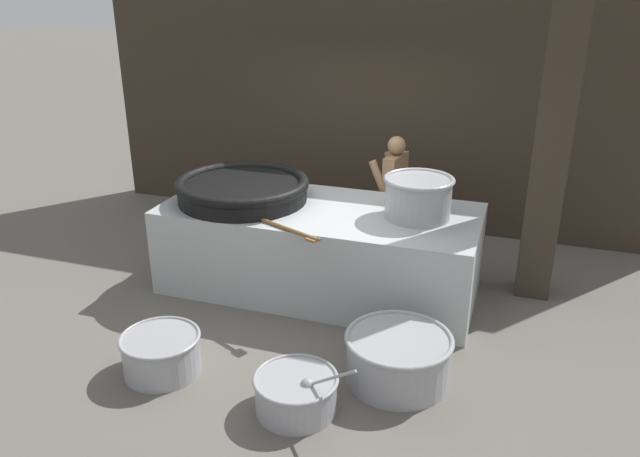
% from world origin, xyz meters
% --- Properties ---
extents(ground_plane, '(60.00, 60.00, 0.00)m').
position_xyz_m(ground_plane, '(0.00, 0.00, 0.00)').
color(ground_plane, '#666059').
extents(back_wall, '(7.71, 0.24, 3.66)m').
position_xyz_m(back_wall, '(0.00, 2.24, 1.83)').
color(back_wall, '#382D23').
rests_on(back_wall, ground_plane).
extents(support_pillar, '(0.36, 0.36, 3.66)m').
position_xyz_m(support_pillar, '(2.25, 0.65, 1.83)').
color(support_pillar, '#382D23').
rests_on(support_pillar, ground_plane).
extents(hearth_platform, '(3.38, 1.47, 0.95)m').
position_xyz_m(hearth_platform, '(0.00, 0.00, 0.47)').
color(hearth_platform, '#B2B7B7').
rests_on(hearth_platform, ground_plane).
extents(giant_wok_near, '(1.47, 1.47, 0.25)m').
position_xyz_m(giant_wok_near, '(-0.89, -0.04, 1.08)').
color(giant_wok_near, black).
rests_on(giant_wok_near, hearth_platform).
extents(stock_pot, '(0.72, 0.72, 0.43)m').
position_xyz_m(stock_pot, '(1.03, 0.07, 1.17)').
color(stock_pot, '#9E9EA3').
rests_on(stock_pot, hearth_platform).
extents(stirring_paddle, '(1.06, 0.52, 0.04)m').
position_xyz_m(stirring_paddle, '(-0.19, -0.66, 0.96)').
color(stirring_paddle, brown).
rests_on(stirring_paddle, hearth_platform).
extents(cook, '(0.40, 0.59, 1.52)m').
position_xyz_m(cook, '(0.57, 1.07, 0.83)').
color(cook, '#9E7551').
rests_on(cook, ground_plane).
extents(prep_bowl_vegetables, '(0.88, 0.69, 0.59)m').
position_xyz_m(prep_bowl_vegetables, '(0.50, -2.08, 0.17)').
color(prep_bowl_vegetables, '#9E9EA3').
rests_on(prep_bowl_vegetables, ground_plane).
extents(prep_bowl_meat, '(0.71, 0.71, 0.36)m').
position_xyz_m(prep_bowl_meat, '(-0.80, -1.97, 0.20)').
color(prep_bowl_meat, '#9E9EA3').
rests_on(prep_bowl_meat, ground_plane).
extents(prep_bowl_extra, '(0.93, 0.93, 0.44)m').
position_xyz_m(prep_bowl_extra, '(1.19, -1.43, 0.24)').
color(prep_bowl_extra, '#9E9EA3').
rests_on(prep_bowl_extra, ground_plane).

